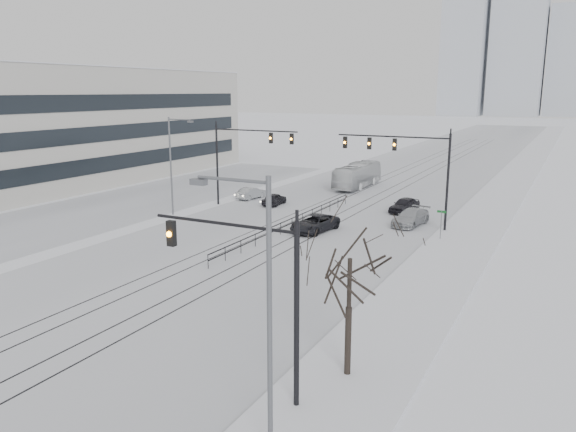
# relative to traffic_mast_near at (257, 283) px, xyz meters

# --- Properties ---
(road) EXTENTS (22.00, 260.00, 0.02)m
(road) POSITION_rel_traffic_mast_near_xyz_m (-10.79, 54.00, -4.55)
(road) COLOR silver
(road) RESTS_ON ground
(sidewalk_east) EXTENTS (5.00, 260.00, 0.16)m
(sidewalk_east) POSITION_rel_traffic_mast_near_xyz_m (2.71, 54.00, -4.48)
(sidewalk_east) COLOR silver
(sidewalk_east) RESTS_ON ground
(curb) EXTENTS (0.10, 260.00, 0.12)m
(curb) POSITION_rel_traffic_mast_near_xyz_m (0.26, 54.00, -4.50)
(curb) COLOR gray
(curb) RESTS_ON ground
(parking_strip) EXTENTS (14.00, 60.00, 0.03)m
(parking_strip) POSITION_rel_traffic_mast_near_xyz_m (-30.79, 29.00, -4.55)
(parking_strip) COLOR silver
(parking_strip) RESTS_ON ground
(tram_rails) EXTENTS (5.30, 180.00, 0.01)m
(tram_rails) POSITION_rel_traffic_mast_near_xyz_m (-10.79, 34.00, -4.54)
(tram_rails) COLOR black
(tram_rails) RESTS_ON ground
(office_building) EXTENTS (20.20, 62.20, 14.11)m
(office_building) POSITION_rel_traffic_mast_near_xyz_m (-48.76, 29.00, 2.50)
(office_building) COLOR beige
(office_building) RESTS_ON ground
(skyline) EXTENTS (96.00, 48.00, 72.00)m
(skyline) POSITION_rel_traffic_mast_near_xyz_m (-5.77, 267.63, 26.08)
(skyline) COLOR #A7AEB8
(skyline) RESTS_ON ground
(traffic_mast_near) EXTENTS (6.10, 0.37, 7.00)m
(traffic_mast_near) POSITION_rel_traffic_mast_near_xyz_m (0.00, 0.00, 0.00)
(traffic_mast_near) COLOR black
(traffic_mast_near) RESTS_ON ground
(traffic_mast_ne) EXTENTS (9.60, 0.37, 8.00)m
(traffic_mast_ne) POSITION_rel_traffic_mast_near_xyz_m (-2.64, 29.00, 1.20)
(traffic_mast_ne) COLOR black
(traffic_mast_ne) RESTS_ON ground
(traffic_mast_nw) EXTENTS (9.10, 0.37, 8.00)m
(traffic_mast_nw) POSITION_rel_traffic_mast_near_xyz_m (-19.31, 30.00, 1.01)
(traffic_mast_nw) COLOR black
(traffic_mast_nw) RESTS_ON ground
(street_light_east) EXTENTS (2.73, 0.25, 9.00)m
(street_light_east) POSITION_rel_traffic_mast_near_xyz_m (1.91, -3.00, 0.65)
(street_light_east) COLOR #595B60
(street_light_east) RESTS_ON ground
(street_light_west) EXTENTS (2.73, 0.25, 9.00)m
(street_light_west) POSITION_rel_traffic_mast_near_xyz_m (-22.99, 24.00, 0.65)
(street_light_west) COLOR #595B60
(street_light_west) RESTS_ON ground
(bare_tree) EXTENTS (4.40, 4.40, 6.10)m
(bare_tree) POSITION_rel_traffic_mast_near_xyz_m (2.41, 3.00, -0.07)
(bare_tree) COLOR black
(bare_tree) RESTS_ON ground
(median_fence) EXTENTS (0.06, 24.00, 1.00)m
(median_fence) POSITION_rel_traffic_mast_near_xyz_m (-10.79, 24.00, -4.04)
(median_fence) COLOR black
(median_fence) RESTS_ON ground
(street_sign) EXTENTS (0.70, 0.06, 2.40)m
(street_sign) POSITION_rel_traffic_mast_near_xyz_m (1.01, 26.00, -2.96)
(street_sign) COLOR #595B60
(street_sign) RESTS_ON ground
(sedan_sb_inner) EXTENTS (1.75, 3.73, 1.24)m
(sedan_sb_inner) POSITION_rel_traffic_mast_near_xyz_m (-16.99, 32.22, -3.94)
(sedan_sb_inner) COLOR black
(sedan_sb_inner) RESTS_ON ground
(sedan_sb_outer) EXTENTS (1.80, 3.91, 1.24)m
(sedan_sb_outer) POSITION_rel_traffic_mast_near_xyz_m (-20.79, 34.05, -3.94)
(sedan_sb_outer) COLOR #969A9D
(sedan_sb_outer) RESTS_ON ground
(sedan_nb_front) EXTENTS (2.99, 5.21, 1.37)m
(sedan_nb_front) POSITION_rel_traffic_mast_near_xyz_m (-8.79, 24.18, -3.88)
(sedan_nb_front) COLOR black
(sedan_nb_front) RESTS_ON ground
(sedan_nb_right) EXTENTS (2.61, 5.01, 1.39)m
(sedan_nb_right) POSITION_rel_traffic_mast_near_xyz_m (-2.39, 29.94, -3.87)
(sedan_nb_right) COLOR #A2A6AA
(sedan_nb_right) RESTS_ON ground
(sedan_nb_far) EXTENTS (2.36, 4.35, 1.40)m
(sedan_nb_far) POSITION_rel_traffic_mast_near_xyz_m (-4.35, 34.87, -3.86)
(sedan_nb_far) COLOR black
(sedan_nb_far) RESTS_ON ground
(box_truck) EXTENTS (2.46, 10.28, 2.86)m
(box_truck) POSITION_rel_traffic_mast_near_xyz_m (-13.30, 46.12, -3.13)
(box_truck) COLOR silver
(box_truck) RESTS_ON ground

